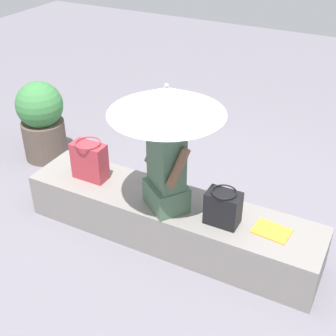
{
  "coord_description": "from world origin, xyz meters",
  "views": [
    {
      "loc": [
        -1.44,
        2.79,
        2.71
      ],
      "look_at": [
        -0.0,
        0.04,
        0.76
      ],
      "focal_mm": 49.09,
      "sensor_mm": 36.0,
      "label": 1
    }
  ],
  "objects_px": {
    "tote_bag_canvas": "(90,161)",
    "parasol": "(167,100)",
    "person_seated": "(166,166)",
    "magazine": "(272,231)",
    "planter_near": "(42,120)",
    "handbag_black": "(223,208)"
  },
  "relations": [
    {
      "from": "tote_bag_canvas",
      "to": "parasol",
      "type": "bearing_deg",
      "value": 174.4
    },
    {
      "from": "parasol",
      "to": "person_seated",
      "type": "bearing_deg",
      "value": -52.03
    },
    {
      "from": "magazine",
      "to": "planter_near",
      "type": "relative_size",
      "value": 0.31
    },
    {
      "from": "tote_bag_canvas",
      "to": "planter_near",
      "type": "height_order",
      "value": "planter_near"
    },
    {
      "from": "parasol",
      "to": "planter_near",
      "type": "distance_m",
      "value": 2.25
    },
    {
      "from": "magazine",
      "to": "planter_near",
      "type": "height_order",
      "value": "planter_near"
    },
    {
      "from": "parasol",
      "to": "magazine",
      "type": "distance_m",
      "value": 1.29
    },
    {
      "from": "person_seated",
      "to": "handbag_black",
      "type": "relative_size",
      "value": 3.01
    },
    {
      "from": "person_seated",
      "to": "planter_near",
      "type": "relative_size",
      "value": 1.0
    },
    {
      "from": "handbag_black",
      "to": "tote_bag_canvas",
      "type": "distance_m",
      "value": 1.3
    },
    {
      "from": "handbag_black",
      "to": "planter_near",
      "type": "height_order",
      "value": "planter_near"
    },
    {
      "from": "person_seated",
      "to": "planter_near",
      "type": "bearing_deg",
      "value": -19.66
    },
    {
      "from": "person_seated",
      "to": "parasol",
      "type": "height_order",
      "value": "parasol"
    },
    {
      "from": "parasol",
      "to": "planter_near",
      "type": "xyz_separation_m",
      "value": [
        1.93,
        -0.7,
        -0.91
      ]
    },
    {
      "from": "person_seated",
      "to": "tote_bag_canvas",
      "type": "bearing_deg",
      "value": -4.4
    },
    {
      "from": "tote_bag_canvas",
      "to": "planter_near",
      "type": "bearing_deg",
      "value": -29.31
    },
    {
      "from": "tote_bag_canvas",
      "to": "magazine",
      "type": "bearing_deg",
      "value": -179.22
    },
    {
      "from": "planter_near",
      "to": "tote_bag_canvas",
      "type": "bearing_deg",
      "value": 150.69
    },
    {
      "from": "person_seated",
      "to": "planter_near",
      "type": "height_order",
      "value": "person_seated"
    },
    {
      "from": "person_seated",
      "to": "tote_bag_canvas",
      "type": "relative_size",
      "value": 2.45
    },
    {
      "from": "handbag_black",
      "to": "planter_near",
      "type": "xyz_separation_m",
      "value": [
        2.41,
        -0.67,
        -0.09
      ]
    },
    {
      "from": "magazine",
      "to": "person_seated",
      "type": "bearing_deg",
      "value": 10.76
    }
  ]
}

